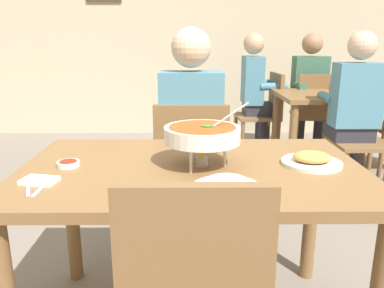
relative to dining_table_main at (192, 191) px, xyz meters
The scene contains 18 objects.
cafe_rear_partition 3.81m from the dining_table_main, 90.00° to the left, with size 10.00×0.10×3.00m, color beige.
dining_table_main is the anchor object (origin of this frame).
chair_diner_main 0.72m from the dining_table_main, 90.00° to the left, with size 0.44×0.44×0.90m.
diner_main 0.75m from the dining_table_main, 90.00° to the left, with size 0.40×0.45×1.31m.
curry_bowl 0.24m from the dining_table_main, ahead, with size 0.33×0.30×0.26m.
rice_plate 0.31m from the dining_table_main, 66.86° to the right, with size 0.24×0.24×0.06m.
appetizer_plate 0.50m from the dining_table_main, ahead, with size 0.24×0.24×0.06m.
sauce_dish 0.51m from the dining_table_main, behind, with size 0.09×0.09×0.02m.
napkin_folded 0.58m from the dining_table_main, 161.60° to the right, with size 0.12×0.08×0.02m, color white.
fork_utensil 0.62m from the dining_table_main, 157.72° to the right, with size 0.01×0.17×0.01m, color silver.
spoon_utensil 0.57m from the dining_table_main, 155.78° to the right, with size 0.01×0.17×0.01m, color silver.
dining_table_far 2.48m from the dining_table_main, 57.60° to the left, with size 1.00×0.80×0.75m.
chair_bg_left 2.75m from the dining_table_main, 72.68° to the left, with size 0.47×0.47×0.90m.
chair_bg_middle 2.10m from the dining_table_main, 49.42° to the left, with size 0.45×0.45×0.90m.
chair_bg_right 2.89m from the dining_table_main, 62.50° to the left, with size 0.49×0.49×0.90m.
patron_bg_left 2.77m from the dining_table_main, 75.15° to the left, with size 0.45×0.40×1.31m.
patron_bg_middle 2.04m from the dining_table_main, 50.19° to the left, with size 0.40×0.45×1.31m.
patron_bg_right 2.98m from the dining_table_main, 64.13° to the left, with size 0.40×0.45×1.31m.
Camera 1 is at (-0.01, -1.45, 1.24)m, focal length 35.71 mm.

